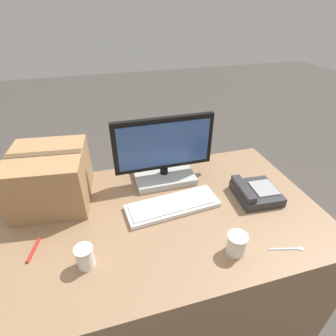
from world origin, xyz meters
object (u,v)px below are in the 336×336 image
Objects in this scene: spoon at (291,249)px; pen_marker at (33,250)px; monitor at (164,155)px; paper_cup_left at (85,257)px; paper_cup_right at (236,244)px; keyboard at (173,205)px; desk_phone at (255,192)px; cardboard_box at (50,178)px.

pen_marker is at bearing 179.23° from spoon.
spoon is 1.22× the size of pen_marker.
monitor is 0.65m from paper_cup_left.
paper_cup_right reaches higher than pen_marker.
paper_cup_right is at bearing -91.15° from pen_marker.
keyboard is at bearing 151.07° from spoon.
spoon is at bearing -92.24° from desk_phone.
desk_phone reaches higher than keyboard.
desk_phone is 2.37× the size of paper_cup_left.
keyboard is at bearing 117.28° from paper_cup_right.
paper_cup_left is at bearing -163.54° from desk_phone.
paper_cup_right reaches higher than desk_phone.
monitor is 3.66× the size of spoon.
pen_marker is (-0.21, 0.13, -0.04)m from paper_cup_left.
desk_phone is at bearing 47.53° from paper_cup_right.
cardboard_box reaches higher than pen_marker.
spoon is 1.12m from cardboard_box.
keyboard is 0.43m from desk_phone.
paper_cup_left is 0.58m from paper_cup_right.
paper_cup_right is at bearing -9.54° from paper_cup_left.
paper_cup_right is at bearing -37.30° from cardboard_box.
desk_phone is 2.47× the size of paper_cup_right.
desk_phone is at bearing 98.61° from spoon.
spoon is 1.05m from pen_marker.
paper_cup_left is at bearing 170.46° from paper_cup_right.
paper_cup_right is (0.17, -0.32, 0.03)m from keyboard.
desk_phone is 0.39m from paper_cup_right.
cardboard_box reaches higher than desk_phone.
cardboard_box is (-0.55, 0.22, 0.12)m from keyboard.
monitor is at bearing 2.40° from cardboard_box.
keyboard is 0.36m from paper_cup_right.
monitor reaches higher than cardboard_box.
keyboard is at bearing -66.19° from pen_marker.
monitor is at bearing 104.08° from paper_cup_right.
monitor reaches higher than spoon.
desk_phone is 1.89× the size of pen_marker.
monitor is at bearing 148.75° from desk_phone.
pen_marker is at bearing -101.80° from cardboard_box.
monitor is 0.60m from paper_cup_right.
paper_cup_left is (-0.41, -0.23, 0.03)m from keyboard.
paper_cup_right reaches higher than keyboard.
paper_cup_left is at bearing -107.01° from pen_marker.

